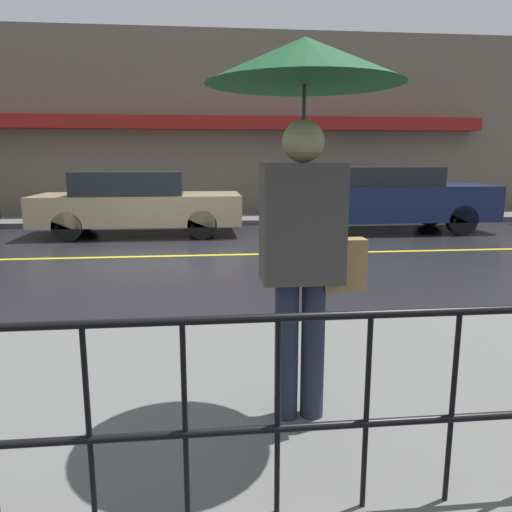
% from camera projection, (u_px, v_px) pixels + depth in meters
% --- Properties ---
extents(ground_plane, '(80.00, 80.00, 0.00)m').
position_uv_depth(ground_plane, '(175.00, 256.00, 8.58)').
color(ground_plane, black).
extents(sidewalk_near, '(28.00, 3.03, 0.13)m').
position_uv_depth(sidewalk_near, '(135.00, 399.00, 3.35)').
color(sidewalk_near, '#60605E').
rests_on(sidewalk_near, ground_plane).
extents(sidewalk_far, '(28.00, 1.91, 0.13)m').
position_uv_depth(sidewalk_far, '(184.00, 219.00, 13.24)').
color(sidewalk_far, '#60605E').
rests_on(sidewalk_far, ground_plane).
extents(lane_marking, '(25.20, 0.12, 0.01)m').
position_uv_depth(lane_marking, '(175.00, 256.00, 8.58)').
color(lane_marking, gold).
rests_on(lane_marking, ground_plane).
extents(building_storefront, '(28.00, 0.85, 5.09)m').
position_uv_depth(building_storefront, '(183.00, 125.00, 13.81)').
color(building_storefront, '#706656').
rests_on(building_storefront, ground_plane).
extents(railing_foreground, '(12.00, 0.04, 0.91)m').
position_uv_depth(railing_foreground, '(87.00, 399.00, 2.00)').
color(railing_foreground, black).
rests_on(railing_foreground, sidewalk_near).
extents(pedestrian, '(1.06, 1.06, 2.15)m').
position_uv_depth(pedestrian, '(305.00, 127.00, 2.69)').
color(pedestrian, '#23283D').
rests_on(pedestrian, sidewalk_near).
extents(car_tan, '(4.35, 1.71, 1.38)m').
position_uv_depth(car_tan, '(137.00, 203.00, 10.85)').
color(car_tan, tan).
rests_on(car_tan, ground_plane).
extents(car_navy, '(4.75, 1.79, 1.46)m').
position_uv_depth(car_navy, '(383.00, 198.00, 11.43)').
color(car_navy, '#19234C').
rests_on(car_navy, ground_plane).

